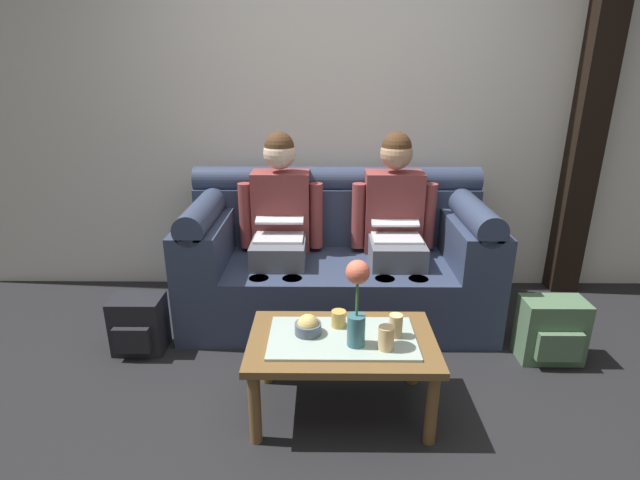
# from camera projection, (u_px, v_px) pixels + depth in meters

# --- Properties ---
(ground_plane) EXTENTS (14.00, 14.00, 0.00)m
(ground_plane) POSITION_uv_depth(u_px,v_px,m) (342.00, 427.00, 2.29)
(ground_plane) COLOR black
(back_wall_patterned) EXTENTS (6.00, 0.12, 2.90)m
(back_wall_patterned) POSITION_uv_depth(u_px,v_px,m) (337.00, 91.00, 3.40)
(back_wall_patterned) COLOR silver
(back_wall_patterned) RESTS_ON ground_plane
(timber_pillar) EXTENTS (0.20, 0.20, 2.90)m
(timber_pillar) POSITION_uv_depth(u_px,v_px,m) (593.00, 92.00, 3.27)
(timber_pillar) COLOR black
(timber_pillar) RESTS_ON ground_plane
(couch) EXTENTS (1.97, 0.88, 0.96)m
(couch) POSITION_uv_depth(u_px,v_px,m) (337.00, 261.00, 3.26)
(couch) COLOR #2D3851
(couch) RESTS_ON ground_plane
(person_left) EXTENTS (0.56, 0.67, 1.22)m
(person_left) POSITION_uv_depth(u_px,v_px,m) (280.00, 221.00, 3.17)
(person_left) COLOR #595B66
(person_left) RESTS_ON ground_plane
(person_right) EXTENTS (0.56, 0.67, 1.22)m
(person_right) POSITION_uv_depth(u_px,v_px,m) (395.00, 221.00, 3.16)
(person_right) COLOR #595B66
(person_right) RESTS_ON ground_plane
(coffee_table) EXTENTS (0.88, 0.55, 0.41)m
(coffee_table) POSITION_uv_depth(u_px,v_px,m) (342.00, 348.00, 2.29)
(coffee_table) COLOR brown
(coffee_table) RESTS_ON ground_plane
(flower_vase) EXTENTS (0.11, 0.11, 0.41)m
(flower_vase) POSITION_uv_depth(u_px,v_px,m) (357.00, 299.00, 2.13)
(flower_vase) COLOR #336672
(flower_vase) RESTS_ON coffee_table
(snack_bowl) EXTENTS (0.13, 0.13, 0.10)m
(snack_bowl) POSITION_uv_depth(u_px,v_px,m) (308.00, 326.00, 2.29)
(snack_bowl) COLOR #4C5666
(snack_bowl) RESTS_ON coffee_table
(cup_near_left) EXTENTS (0.06, 0.06, 0.11)m
(cup_near_left) POSITION_uv_depth(u_px,v_px,m) (396.00, 325.00, 2.26)
(cup_near_left) COLOR #DBB77A
(cup_near_left) RESTS_ON coffee_table
(cup_near_right) EXTENTS (0.07, 0.07, 0.11)m
(cup_near_right) POSITION_uv_depth(u_px,v_px,m) (386.00, 338.00, 2.16)
(cup_near_right) COLOR #DBB77A
(cup_near_right) RESTS_ON coffee_table
(cup_far_center) EXTENTS (0.07, 0.07, 0.08)m
(cup_far_center) POSITION_uv_depth(u_px,v_px,m) (339.00, 319.00, 2.35)
(cup_far_center) COLOR gold
(cup_far_center) RESTS_ON coffee_table
(backpack_left) EXTENTS (0.30, 0.26, 0.34)m
(backpack_left) POSITION_uv_depth(u_px,v_px,m) (139.00, 325.00, 2.86)
(backpack_left) COLOR black
(backpack_left) RESTS_ON ground_plane
(backpack_right) EXTENTS (0.35, 0.25, 0.37)m
(backpack_right) POSITION_uv_depth(u_px,v_px,m) (551.00, 331.00, 2.77)
(backpack_right) COLOR #4C6B4C
(backpack_right) RESTS_ON ground_plane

